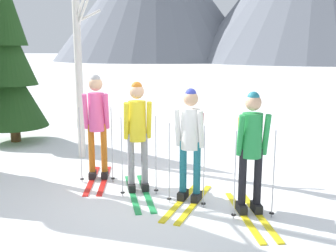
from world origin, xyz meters
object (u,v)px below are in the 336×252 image
Objects in this scene: birch_tree_slender at (79,64)px; pine_tree_near at (11,68)px; skier_in_pink at (97,120)px; skier_in_yellow at (137,130)px; skier_in_white at (191,139)px; skier_in_green at (251,146)px.

pine_tree_near is at bearing 153.07° from birch_tree_slender.
skier_in_pink is 1.04× the size of skier_in_yellow.
skier_in_yellow is 0.93m from skier_in_white.
birch_tree_slender reaches higher than skier_in_pink.
skier_in_green is at bearing -18.98° from skier_in_yellow.
skier_in_yellow reaches higher than skier_in_green.
skier_in_white is at bearing -34.34° from pine_tree_near.
skier_in_green is 0.43× the size of pine_tree_near.
skier_in_pink is at bearing -39.16° from pine_tree_near.
skier_in_white is 0.43× the size of pine_tree_near.
skier_in_pink is 1.91m from skier_in_white.
skier_in_green is at bearing -23.01° from skier_in_pink.
skier_in_yellow is at bearing 162.25° from skier_in_white.
skier_in_green is at bearing -20.20° from skier_in_white.
pine_tree_near is (-4.77, 3.26, 0.86)m from skier_in_white.
skier_in_pink reaches higher than skier_in_white.
birch_tree_slender is at bearing 132.10° from skier_in_yellow.
skier_in_pink reaches higher than skier_in_green.
skier_in_green is (1.76, -0.61, -0.04)m from skier_in_yellow.
birch_tree_slender is (-0.82, 1.35, 0.92)m from skier_in_pink.
pine_tree_near reaches higher than skier_in_yellow.
birch_tree_slender reaches higher than skier_in_green.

